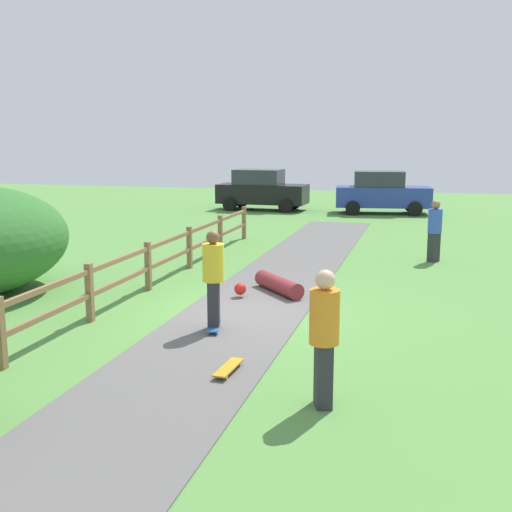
# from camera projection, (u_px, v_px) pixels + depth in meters

# --- Properties ---
(ground_plane) EXTENTS (60.00, 60.00, 0.00)m
(ground_plane) POSITION_uv_depth(u_px,v_px,m) (244.00, 313.00, 12.40)
(ground_plane) COLOR #568E42
(asphalt_path) EXTENTS (2.40, 28.00, 0.02)m
(asphalt_path) POSITION_uv_depth(u_px,v_px,m) (244.00, 313.00, 12.40)
(asphalt_path) COLOR #605E5B
(asphalt_path) RESTS_ON ground_plane
(wooden_fence) EXTENTS (0.12, 18.12, 1.10)m
(wooden_fence) POSITION_uv_depth(u_px,v_px,m) (121.00, 273.00, 12.94)
(wooden_fence) COLOR olive
(wooden_fence) RESTS_ON ground_plane
(skater_riding) EXTENTS (0.46, 0.82, 1.78)m
(skater_riding) POSITION_uv_depth(u_px,v_px,m) (213.00, 275.00, 11.10)
(skater_riding) COLOR #265999
(skater_riding) RESTS_ON asphalt_path
(skater_fallen) EXTENTS (1.50, 1.48, 0.36)m
(skater_fallen) POSITION_uv_depth(u_px,v_px,m) (276.00, 285.00, 13.91)
(skater_fallen) COLOR maroon
(skater_fallen) RESTS_ON asphalt_path
(skateboard_loose) EXTENTS (0.25, 0.81, 0.08)m
(skateboard_loose) POSITION_uv_depth(u_px,v_px,m) (228.00, 368.00, 9.21)
(skateboard_loose) COLOR #BF8C19
(skateboard_loose) RESTS_ON asphalt_path
(bystander_orange) EXTENTS (0.48, 0.48, 1.78)m
(bystander_orange) POSITION_uv_depth(u_px,v_px,m) (324.00, 332.00, 7.92)
(bystander_orange) COLOR #2D2D33
(bystander_orange) RESTS_ON ground_plane
(bystander_blue) EXTENTS (0.53, 0.53, 1.70)m
(bystander_blue) POSITION_uv_depth(u_px,v_px,m) (435.00, 228.00, 17.44)
(bystander_blue) COLOR #2D2D33
(bystander_blue) RESTS_ON ground_plane
(parked_car_blue) EXTENTS (4.39, 2.42, 1.92)m
(parked_car_blue) POSITION_uv_depth(u_px,v_px,m) (382.00, 192.00, 28.70)
(parked_car_blue) COLOR #283D99
(parked_car_blue) RESTS_ON ground_plane
(parked_car_black) EXTENTS (4.25, 2.11, 1.92)m
(parked_car_black) POSITION_uv_depth(u_px,v_px,m) (262.00, 190.00, 30.15)
(parked_car_black) COLOR black
(parked_car_black) RESTS_ON ground_plane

